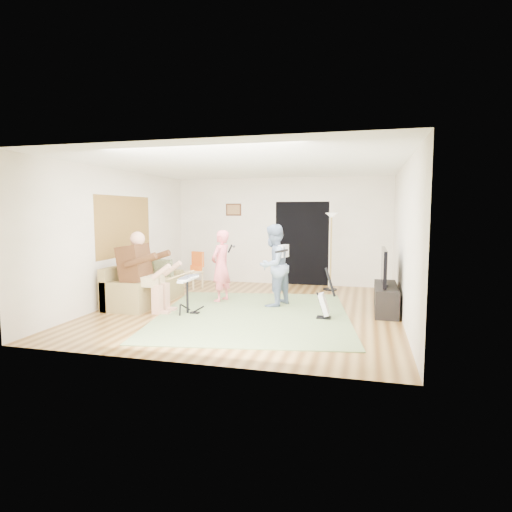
{
  "coord_description": "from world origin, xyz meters",
  "views": [
    {
      "loc": [
        2.12,
        -7.71,
        1.86
      ],
      "look_at": [
        0.05,
        0.3,
        0.99
      ],
      "focal_mm": 30.0,
      "sensor_mm": 36.0,
      "label": 1
    }
  ],
  "objects_px": {
    "guitar_spare": "(325,304)",
    "dining_chair": "(194,275)",
    "drum_kit": "(187,297)",
    "singer": "(221,266)",
    "television": "(384,266)",
    "guitarist": "(273,265)",
    "sofa": "(142,290)",
    "tv_cabinet": "(386,299)",
    "torchiere_lamp": "(331,237)"
  },
  "relations": [
    {
      "from": "sofa",
      "to": "torchiere_lamp",
      "type": "relative_size",
      "value": 1.09
    },
    {
      "from": "torchiere_lamp",
      "to": "television",
      "type": "bearing_deg",
      "value": -60.35
    },
    {
      "from": "drum_kit",
      "to": "guitar_spare",
      "type": "xyz_separation_m",
      "value": [
        2.45,
        0.25,
        -0.05
      ]
    },
    {
      "from": "drum_kit",
      "to": "guitarist",
      "type": "relative_size",
      "value": 0.43
    },
    {
      "from": "guitar_spare",
      "to": "dining_chair",
      "type": "distance_m",
      "value": 4.04
    },
    {
      "from": "guitarist",
      "to": "guitar_spare",
      "type": "height_order",
      "value": "guitarist"
    },
    {
      "from": "singer",
      "to": "torchiere_lamp",
      "type": "xyz_separation_m",
      "value": [
        2.08,
        1.86,
        0.51
      ]
    },
    {
      "from": "sofa",
      "to": "television",
      "type": "xyz_separation_m",
      "value": [
        4.74,
        0.41,
        0.58
      ]
    },
    {
      "from": "sofa",
      "to": "guitar_spare",
      "type": "bearing_deg",
      "value": -6.14
    },
    {
      "from": "dining_chair",
      "to": "television",
      "type": "relative_size",
      "value": 0.73
    },
    {
      "from": "drum_kit",
      "to": "tv_cabinet",
      "type": "bearing_deg",
      "value": 16.81
    },
    {
      "from": "drum_kit",
      "to": "singer",
      "type": "height_order",
      "value": "singer"
    },
    {
      "from": "guitarist",
      "to": "tv_cabinet",
      "type": "bearing_deg",
      "value": 112.15
    },
    {
      "from": "drum_kit",
      "to": "guitar_spare",
      "type": "bearing_deg",
      "value": 5.77
    },
    {
      "from": "drum_kit",
      "to": "guitar_spare",
      "type": "distance_m",
      "value": 2.46
    },
    {
      "from": "guitarist",
      "to": "guitar_spare",
      "type": "relative_size",
      "value": 1.78
    },
    {
      "from": "guitar_spare",
      "to": "tv_cabinet",
      "type": "height_order",
      "value": "guitar_spare"
    },
    {
      "from": "guitar_spare",
      "to": "sofa",
      "type": "bearing_deg",
      "value": 173.86
    },
    {
      "from": "singer",
      "to": "torchiere_lamp",
      "type": "distance_m",
      "value": 2.84
    },
    {
      "from": "sofa",
      "to": "torchiere_lamp",
      "type": "xyz_separation_m",
      "value": [
        3.61,
        2.39,
        0.98
      ]
    },
    {
      "from": "singer",
      "to": "dining_chair",
      "type": "bearing_deg",
      "value": -123.13
    },
    {
      "from": "sofa",
      "to": "tv_cabinet",
      "type": "distance_m",
      "value": 4.81
    },
    {
      "from": "sofa",
      "to": "guitar_spare",
      "type": "distance_m",
      "value": 3.76
    },
    {
      "from": "singer",
      "to": "torchiere_lamp",
      "type": "bearing_deg",
      "value": 147.08
    },
    {
      "from": "drum_kit",
      "to": "television",
      "type": "relative_size",
      "value": 0.58
    },
    {
      "from": "guitar_spare",
      "to": "tv_cabinet",
      "type": "bearing_deg",
      "value": 37.65
    },
    {
      "from": "sofa",
      "to": "television",
      "type": "distance_m",
      "value": 4.79
    },
    {
      "from": "torchiere_lamp",
      "to": "singer",
      "type": "bearing_deg",
      "value": -138.18
    },
    {
      "from": "sofa",
      "to": "tv_cabinet",
      "type": "relative_size",
      "value": 1.42
    },
    {
      "from": "dining_chair",
      "to": "television",
      "type": "xyz_separation_m",
      "value": [
        4.37,
        -1.42,
        0.54
      ]
    },
    {
      "from": "guitarist",
      "to": "television",
      "type": "height_order",
      "value": "guitarist"
    },
    {
      "from": "dining_chair",
      "to": "drum_kit",
      "type": "bearing_deg",
      "value": -48.17
    },
    {
      "from": "guitarist",
      "to": "torchiere_lamp",
      "type": "xyz_separation_m",
      "value": [
        0.95,
        2.01,
        0.45
      ]
    },
    {
      "from": "tv_cabinet",
      "to": "drum_kit",
      "type": "bearing_deg",
      "value": -163.19
    },
    {
      "from": "guitar_spare",
      "to": "television",
      "type": "distance_m",
      "value": 1.42
    },
    {
      "from": "sofa",
      "to": "drum_kit",
      "type": "height_order",
      "value": "sofa"
    },
    {
      "from": "guitar_spare",
      "to": "dining_chair",
      "type": "bearing_deg",
      "value": 146.48
    },
    {
      "from": "torchiere_lamp",
      "to": "television",
      "type": "height_order",
      "value": "torchiere_lamp"
    },
    {
      "from": "drum_kit",
      "to": "torchiere_lamp",
      "type": "height_order",
      "value": "torchiere_lamp"
    },
    {
      "from": "singer",
      "to": "tv_cabinet",
      "type": "distance_m",
      "value": 3.3
    },
    {
      "from": "sofa",
      "to": "dining_chair",
      "type": "xyz_separation_m",
      "value": [
        0.37,
        1.83,
        0.05
      ]
    },
    {
      "from": "tv_cabinet",
      "to": "television",
      "type": "distance_m",
      "value": 0.6
    },
    {
      "from": "drum_kit",
      "to": "dining_chair",
      "type": "xyz_separation_m",
      "value": [
        -0.92,
        2.48,
        0.01
      ]
    },
    {
      "from": "guitarist",
      "to": "dining_chair",
      "type": "distance_m",
      "value": 2.75
    },
    {
      "from": "guitar_spare",
      "to": "torchiere_lamp",
      "type": "distance_m",
      "value": 2.97
    },
    {
      "from": "drum_kit",
      "to": "television",
      "type": "bearing_deg",
      "value": 17.04
    },
    {
      "from": "dining_chair",
      "to": "television",
      "type": "height_order",
      "value": "television"
    },
    {
      "from": "sofa",
      "to": "singer",
      "type": "xyz_separation_m",
      "value": [
        1.53,
        0.53,
        0.47
      ]
    },
    {
      "from": "tv_cabinet",
      "to": "singer",
      "type": "bearing_deg",
      "value": 177.9
    },
    {
      "from": "torchiere_lamp",
      "to": "tv_cabinet",
      "type": "distance_m",
      "value": 2.51
    }
  ]
}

